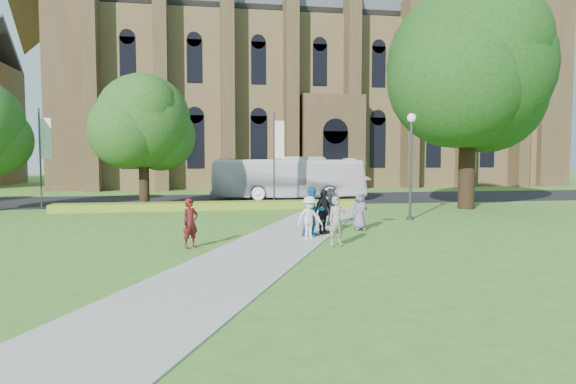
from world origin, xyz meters
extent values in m
plane|color=#467122|center=(0.00, 0.00, 0.00)|extent=(160.00, 160.00, 0.00)
cube|color=black|center=(0.00, 20.00, 0.01)|extent=(160.00, 10.00, 0.02)
cube|color=#B2B2A8|center=(0.00, 1.00, 0.02)|extent=(15.58, 28.54, 0.04)
cube|color=#ACAE22|center=(-2.00, 13.20, 0.23)|extent=(18.00, 1.40, 0.45)
cube|color=brown|center=(10.00, 40.00, 8.50)|extent=(52.00, 16.00, 17.00)
cube|color=brown|center=(-14.50, 33.00, 10.50)|extent=(3.50, 3.50, 21.00)
cube|color=brown|center=(34.50, 33.00, 10.50)|extent=(3.50, 3.50, 21.00)
cube|color=brown|center=(10.00, 31.00, 4.50)|extent=(6.00, 2.50, 9.00)
cylinder|color=#38383D|center=(7.50, 6.50, 2.40)|extent=(0.14, 0.14, 4.80)
sphere|color=white|center=(7.50, 6.50, 5.02)|extent=(0.44, 0.44, 0.44)
cylinder|color=#38383D|center=(7.50, 6.50, 0.07)|extent=(0.36, 0.36, 0.15)
cylinder|color=#332114|center=(13.00, 11.00, 3.30)|extent=(0.96, 0.96, 6.60)
sphere|color=#103E11|center=(13.00, 11.00, 8.40)|extent=(9.60, 9.60, 9.60)
cylinder|color=#332114|center=(-6.00, 14.50, 2.06)|extent=(0.60, 0.60, 4.12)
sphere|color=#144516|center=(-6.00, 14.50, 5.25)|extent=(5.60, 5.60, 5.60)
cylinder|color=#38383D|center=(2.00, 15.20, 3.00)|extent=(0.10, 0.10, 6.00)
cube|color=white|center=(2.35, 15.20, 4.20)|extent=(0.60, 0.02, 2.40)
cylinder|color=#38383D|center=(-12.00, 15.20, 3.00)|extent=(0.10, 0.10, 6.00)
cube|color=white|center=(-11.65, 15.20, 4.20)|extent=(0.60, 0.02, 2.40)
imported|color=white|center=(3.70, 19.49, 1.57)|extent=(11.38, 4.43, 3.09)
imported|color=#541315|center=(-3.09, 0.36, 0.88)|extent=(0.73, 0.68, 1.67)
imported|color=#1D5F91|center=(1.57, 2.09, 1.00)|extent=(1.06, 0.90, 1.92)
imported|color=silver|center=(1.28, 1.40, 0.84)|extent=(1.16, 0.86, 1.60)
imported|color=black|center=(2.10, 2.54, 0.93)|extent=(1.08, 1.01, 1.78)
imported|color=slate|center=(3.93, 3.48, 0.84)|extent=(0.80, 0.54, 1.59)
imported|color=#2B2E34|center=(3.07, 5.01, 0.88)|extent=(1.18, 1.62, 1.69)
imported|color=gray|center=(1.93, -0.08, 0.89)|extent=(0.69, 0.52, 1.71)
imported|color=#F2ABB5|center=(4.11, 3.58, 1.92)|extent=(0.76, 0.76, 0.58)
camera|label=1|loc=(-2.83, -17.28, 3.15)|focal=32.00mm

